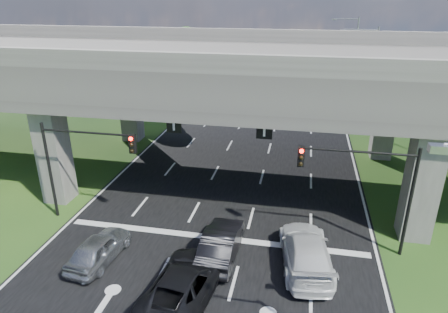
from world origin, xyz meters
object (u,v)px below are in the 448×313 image
(streetlight_beyond, at_px, (352,50))
(car_silver, at_px, (99,248))
(signal_left, at_px, (80,156))
(streetlight_far, at_px, (368,73))
(car_trailing, at_px, (184,283))
(car_dark, at_px, (221,243))
(signal_right, at_px, (367,179))
(car_white, at_px, (306,251))

(streetlight_beyond, distance_m, car_silver, 42.82)
(signal_left, distance_m, streetlight_beyond, 40.30)
(car_silver, bearing_deg, streetlight_far, -117.31)
(streetlight_beyond, xyz_separation_m, car_trailing, (-10.29, -41.40, -5.02))
(car_dark, bearing_deg, car_trailing, 73.97)
(streetlight_far, bearing_deg, streetlight_beyond, 90.00)
(signal_right, xyz_separation_m, car_trailing, (-8.01, -5.34, -3.36))
(signal_left, distance_m, car_trailing, 9.91)
(streetlight_beyond, height_order, car_trailing, streetlight_beyond)
(signal_right, relative_size, car_trailing, 1.05)
(signal_left, bearing_deg, car_dark, -13.24)
(signal_right, bearing_deg, car_dark, -163.93)
(car_silver, bearing_deg, signal_left, -48.54)
(signal_left, bearing_deg, car_trailing, -34.98)
(car_white, distance_m, car_trailing, 6.29)
(streetlight_beyond, bearing_deg, car_trailing, -103.95)
(car_white, relative_size, car_trailing, 1.00)
(car_silver, distance_m, car_trailing, 5.32)
(streetlight_far, height_order, car_trailing, streetlight_far)
(signal_right, height_order, car_trailing, signal_right)
(signal_left, height_order, car_white, signal_left)
(signal_right, relative_size, car_white, 1.04)
(car_dark, distance_m, car_trailing, 3.46)
(streetlight_far, bearing_deg, car_silver, -122.92)
(car_silver, relative_size, car_white, 0.73)
(signal_right, relative_size, streetlight_beyond, 0.60)
(streetlight_beyond, bearing_deg, signal_left, -116.43)
(signal_right, relative_size, streetlight_far, 0.60)
(signal_left, bearing_deg, car_silver, -54.15)
(streetlight_beyond, relative_size, car_dark, 2.06)
(signal_right, xyz_separation_m, streetlight_far, (2.27, 20.06, 1.66))
(signal_left, xyz_separation_m, car_trailing, (7.64, -5.34, -3.36))
(car_trailing, bearing_deg, streetlight_beyond, -97.12)
(streetlight_far, relative_size, car_silver, 2.37)
(car_white, xyz_separation_m, car_trailing, (-5.27, -3.43, -0.04))
(car_dark, height_order, car_trailing, car_dark)
(streetlight_beyond, distance_m, car_dark, 39.52)
(car_white, bearing_deg, streetlight_far, -110.74)
(streetlight_beyond, bearing_deg, car_dark, -103.74)
(streetlight_far, bearing_deg, car_dark, -112.86)
(signal_right, distance_m, car_dark, 8.06)
(streetlight_far, relative_size, car_trailing, 1.74)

